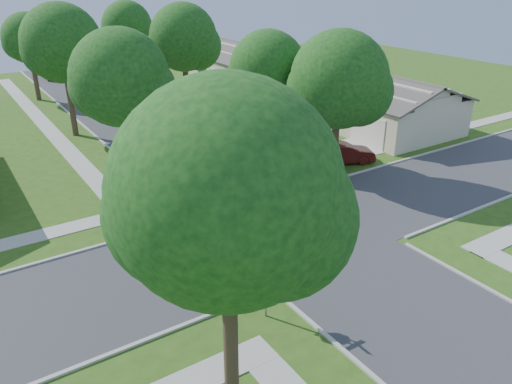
{
  "coord_description": "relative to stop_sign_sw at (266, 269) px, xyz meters",
  "views": [
    {
      "loc": [
        -13.08,
        -16.88,
        11.7
      ],
      "look_at": [
        -0.91,
        1.75,
        1.6
      ],
      "focal_mm": 35.0,
      "sensor_mm": 36.0,
      "label": 1
    }
  ],
  "objects": [
    {
      "name": "tree_e_near",
      "position": [
        9.45,
        13.71,
        3.61
      ],
      "size": [
        4.97,
        4.8,
        8.28
      ],
      "color": "#38281C",
      "rests_on": "ground"
    },
    {
      "name": "tree_e_mid",
      "position": [
        9.46,
        25.71,
        4.22
      ],
      "size": [
        5.59,
        5.4,
        9.21
      ],
      "color": "#38281C",
      "rests_on": "ground"
    },
    {
      "name": "tree_w_mid",
      "position": [
        0.06,
        25.71,
        4.46
      ],
      "size": [
        5.8,
        5.6,
        9.56
      ],
      "color": "#38281C",
      "rests_on": "ground"
    },
    {
      "name": "stop_sign_ne",
      "position": [
        9.4,
        9.4,
        0.0
      ],
      "size": [
        1.05,
        0.8,
        2.98
      ],
      "color": "gray",
      "rests_on": "ground"
    },
    {
      "name": "house_ne_far",
      "position": [
        20.69,
        33.7,
        -0.51
      ],
      "size": [
        8.42,
        13.6,
        4.23
      ],
      "color": "beige",
      "rests_on": "ground"
    },
    {
      "name": "stop_sign_sw",
      "position": [
        0.0,
        0.0,
        0.0
      ],
      "size": [
        1.05,
        0.8,
        2.98
      ],
      "color": "gray",
      "rests_on": "ground"
    },
    {
      "name": "car_curb_east",
      "position": [
        5.9,
        33.36,
        -1.27
      ],
      "size": [
        1.8,
        4.45,
        1.51
      ],
      "primitive_type": "imported",
      "rotation": [
        0.0,
        0.0,
        0.0
      ],
      "color": "black",
      "rests_on": "ground"
    },
    {
      "name": "tree_ne_corner",
      "position": [
        11.06,
        8.91,
        3.56
      ],
      "size": [
        5.8,
        5.6,
        8.66
      ],
      "color": "#38281C",
      "rests_on": "ground"
    },
    {
      "name": "driveway",
      "position": [
        12.6,
        11.8,
        -2.01
      ],
      "size": [
        8.8,
        3.6,
        0.05
      ],
      "primitive_type": "cube",
      "color": "#9E9B91",
      "rests_on": "ground"
    },
    {
      "name": "car_driveway",
      "position": [
        12.98,
        10.2,
        -1.36
      ],
      "size": [
        4.28,
        2.91,
        1.34
      ],
      "primitive_type": "imported",
      "rotation": [
        0.0,
        0.0,
        1.16
      ],
      "color": "#501310",
      "rests_on": "ground"
    },
    {
      "name": "tree_w_far",
      "position": [
        0.05,
        38.71,
        3.48
      ],
      "size": [
        4.76,
        4.6,
        8.04
      ],
      "color": "#38281C",
      "rests_on": "ground"
    },
    {
      "name": "ground",
      "position": [
        4.7,
        4.7,
        -2.03
      ],
      "size": [
        100.0,
        100.0,
        0.0
      ],
      "primitive_type": "plane",
      "color": "#2F5015",
      "rests_on": "ground"
    },
    {
      "name": "sidewalk_nw",
      "position": [
        -1.4,
        30.7,
        -2.01
      ],
      "size": [
        1.2,
        40.0,
        0.04
      ],
      "primitive_type": "cube",
      "color": "#9E9B91",
      "rests_on": "ground"
    },
    {
      "name": "tree_sw_corner",
      "position": [
        -2.74,
        -2.29,
        4.23
      ],
      "size": [
        6.21,
        6.0,
        9.55
      ],
      "color": "#38281C",
      "rests_on": "ground"
    },
    {
      "name": "tree_w_near",
      "position": [
        0.06,
        13.71,
        4.08
      ],
      "size": [
        5.38,
        5.2,
        8.97
      ],
      "color": "#38281C",
      "rests_on": "ground"
    },
    {
      "name": "tree_e_far",
      "position": [
        9.45,
        38.71,
        3.95
      ],
      "size": [
        5.17,
        5.0,
        8.72
      ],
      "color": "#38281C",
      "rests_on": "ground"
    },
    {
      "name": "road_ns",
      "position": [
        4.7,
        4.7,
        -2.03
      ],
      "size": [
        7.0,
        100.0,
        0.02
      ],
      "primitive_type": "cube",
      "color": "#333335",
      "rests_on": "ground"
    },
    {
      "name": "car_curb_west",
      "position": [
        3.5,
        48.3,
        -1.41
      ],
      "size": [
        2.0,
        4.36,
        1.23
      ],
      "primitive_type": "imported",
      "rotation": [
        0.0,
        0.0,
        3.08
      ],
      "color": "black",
      "rests_on": "ground"
    },
    {
      "name": "sidewalk_ne",
      "position": [
        10.8,
        30.7,
        -2.01
      ],
      "size": [
        1.2,
        40.0,
        0.04
      ],
      "primitive_type": "cube",
      "color": "#9E9B91",
      "rests_on": "ground"
    },
    {
      "name": "house_ne_near",
      "position": [
        20.69,
        15.7,
        -0.51
      ],
      "size": [
        8.42,
        13.6,
        4.23
      ],
      "color": "beige",
      "rests_on": "ground"
    }
  ]
}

